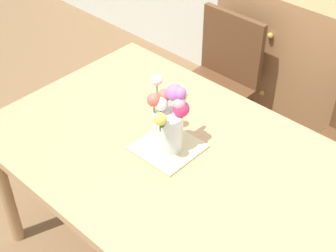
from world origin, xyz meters
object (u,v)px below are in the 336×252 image
(dining_table, at_px, (177,169))
(chair_left, at_px, (219,78))
(dresser, at_px, (328,80))
(flower_vase, at_px, (169,118))

(dining_table, height_order, chair_left, chair_left)
(dining_table, xyz_separation_m, chair_left, (-0.45, 0.87, -0.16))
(dresser, height_order, flower_vase, flower_vase)
(dining_table, relative_size, chair_left, 1.84)
(dresser, relative_size, flower_vase, 4.71)
(flower_vase, bearing_deg, dining_table, -13.70)
(dresser, bearing_deg, flower_vase, -93.85)
(dining_table, xyz_separation_m, dresser, (0.03, 1.33, -0.17))
(chair_left, bearing_deg, flower_vase, 114.40)
(dresser, distance_m, flower_vase, 1.38)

